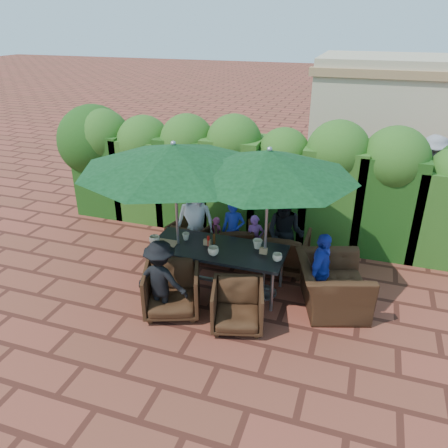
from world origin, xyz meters
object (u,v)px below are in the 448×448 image
(chair_far_left, at_px, (191,237))
(chair_near_right, at_px, (238,304))
(dining_table, at_px, (218,252))
(chair_far_right, at_px, (285,249))
(chair_far_mid, at_px, (233,240))
(umbrella_left, at_px, (174,157))
(chair_end_right, at_px, (333,278))
(chair_near_left, at_px, (172,288))
(umbrella_right, at_px, (269,164))

(chair_far_left, distance_m, chair_near_right, 2.28)
(dining_table, xyz_separation_m, chair_far_right, (0.93, 0.95, -0.27))
(chair_near_right, bearing_deg, chair_far_mid, 93.85)
(chair_far_right, xyz_separation_m, chair_near_right, (-0.33, -1.81, -0.02))
(chair_far_left, relative_size, chair_near_right, 0.96)
(umbrella_left, relative_size, chair_far_mid, 4.06)
(umbrella_left, height_order, chair_far_mid, umbrella_left)
(dining_table, distance_m, chair_far_right, 1.36)
(chair_far_mid, height_order, chair_near_right, chair_near_right)
(dining_table, distance_m, chair_far_mid, 1.10)
(chair_far_mid, height_order, chair_end_right, chair_end_right)
(chair_far_right, bearing_deg, chair_near_left, 52.13)
(chair_far_left, height_order, chair_far_right, chair_far_right)
(dining_table, bearing_deg, chair_near_right, -54.87)
(chair_end_right, bearing_deg, umbrella_right, 72.16)
(dining_table, relative_size, chair_near_right, 2.90)
(chair_far_left, bearing_deg, chair_near_right, 142.90)
(chair_far_left, bearing_deg, chair_far_mid, -155.73)
(chair_far_left, distance_m, chair_near_left, 1.79)
(chair_far_mid, relative_size, chair_near_left, 0.86)
(chair_near_right, bearing_deg, chair_far_left, 114.00)
(dining_table, xyz_separation_m, chair_near_right, (0.60, -0.86, -0.30))
(umbrella_right, xyz_separation_m, chair_far_mid, (-0.83, 0.99, -1.85))
(chair_near_left, bearing_deg, chair_far_left, 82.48)
(umbrella_left, relative_size, chair_far_right, 3.66)
(chair_far_left, bearing_deg, dining_table, 146.50)
(chair_near_right, bearing_deg, umbrella_left, 132.86)
(chair_near_right, distance_m, chair_end_right, 1.54)
(dining_table, xyz_separation_m, chair_end_right, (1.83, 0.07, -0.17))
(chair_far_left, height_order, chair_end_right, chair_end_right)
(chair_far_left, xyz_separation_m, chair_far_right, (1.78, 0.04, 0.04))
(chair_far_left, xyz_separation_m, chair_far_mid, (0.78, 0.15, 0.00))
(chair_end_right, bearing_deg, dining_table, 74.05)
(umbrella_left, distance_m, chair_near_right, 2.36)
(chair_far_right, relative_size, chair_near_left, 0.96)
(umbrella_right, xyz_separation_m, chair_end_right, (1.07, 0.00, -1.71))
(chair_far_right, distance_m, chair_near_right, 1.84)
(dining_table, xyz_separation_m, chair_near_left, (-0.44, -0.84, -0.26))
(umbrella_left, relative_size, umbrella_right, 1.13)
(dining_table, distance_m, chair_near_right, 1.09)
(umbrella_right, height_order, chair_near_right, umbrella_right)
(chair_near_left, bearing_deg, umbrella_left, 85.23)
(chair_far_mid, distance_m, chair_near_left, 1.93)
(chair_far_left, height_order, chair_near_left, chair_near_left)
(umbrella_right, relative_size, chair_near_left, 3.10)
(dining_table, height_order, chair_far_left, dining_table)
(chair_near_left, distance_m, chair_end_right, 2.45)
(dining_table, bearing_deg, chair_near_left, -117.68)
(umbrella_left, distance_m, chair_far_left, 2.11)
(chair_far_left, height_order, chair_far_mid, chair_far_mid)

